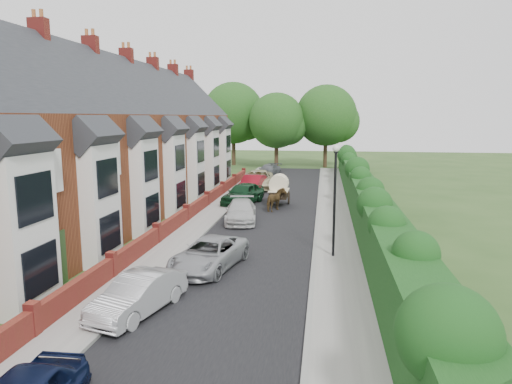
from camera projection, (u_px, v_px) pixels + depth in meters
ground at (244, 286)px, 17.39m from camera, size 140.00×140.00×0.00m
road at (267, 221)px, 28.19m from camera, size 6.00×58.00×0.02m
pavement_hedge_side at (334, 222)px, 27.59m from camera, size 2.20×58.00×0.12m
pavement_house_side at (207, 218)px, 28.75m from camera, size 1.70×58.00×0.12m
kerb_hedge_side at (317, 222)px, 27.74m from camera, size 0.18×58.00×0.13m
kerb_house_side at (219, 218)px, 28.63m from camera, size 0.18×58.00×0.13m
hedge at (366, 198)px, 27.07m from camera, size 2.10×58.00×2.85m
terrace_row at (98, 148)px, 27.99m from camera, size 9.05×40.50×11.50m
garden_wall_row at (187, 215)px, 27.86m from camera, size 0.35×40.35×1.10m
lamppost at (335, 187)px, 20.26m from camera, size 0.32×0.32×5.16m
tree_far_left at (279, 122)px, 55.94m from camera, size 7.14×6.80×9.29m
tree_far_right at (329, 117)px, 56.91m from camera, size 7.98×7.60×10.31m
tree_far_back at (237, 115)px, 59.59m from camera, size 8.40×8.00×10.82m
car_silver_a at (139, 294)px, 14.88m from camera, size 2.31×4.14×1.29m
car_silver_b at (209, 254)px, 19.27m from camera, size 3.00×4.95×1.28m
car_white at (241, 211)px, 27.93m from camera, size 2.46×4.71×1.30m
car_green at (243, 194)px, 33.50m from camera, size 2.97×4.94×1.57m
car_red at (253, 184)px, 38.36m from camera, size 2.09×4.70×1.50m
car_beige at (258, 179)px, 40.90m from camera, size 3.36×6.06×1.60m
car_grey at (268, 171)px, 48.81m from camera, size 2.82×4.75×1.29m
horse at (276, 200)px, 30.99m from camera, size 1.42×2.01×1.55m
horse_cart at (279, 188)px, 32.83m from camera, size 1.43×3.16×2.28m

